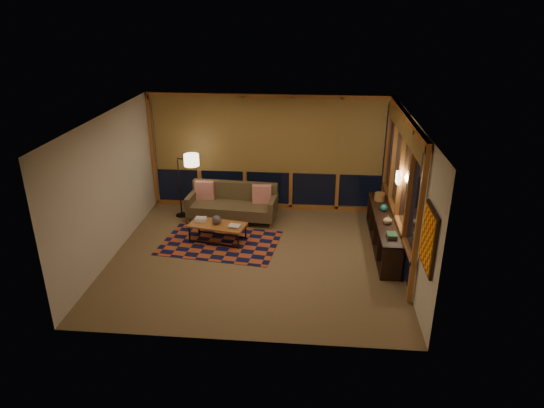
# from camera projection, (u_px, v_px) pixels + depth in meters

# --- Properties ---
(floor) EXTENTS (5.50, 5.00, 0.01)m
(floor) POSITION_uv_depth(u_px,v_px,m) (256.00, 257.00, 9.36)
(floor) COLOR olive
(floor) RESTS_ON ground
(ceiling) EXTENTS (5.50, 5.00, 0.01)m
(ceiling) POSITION_uv_depth(u_px,v_px,m) (254.00, 119.00, 8.31)
(ceiling) COLOR silver
(ceiling) RESTS_ON walls
(walls) EXTENTS (5.51, 5.01, 2.70)m
(walls) POSITION_uv_depth(u_px,v_px,m) (255.00, 192.00, 8.83)
(walls) COLOR beige
(walls) RESTS_ON floor
(window_wall_back) EXTENTS (5.30, 0.16, 2.60)m
(window_wall_back) POSITION_uv_depth(u_px,v_px,m) (268.00, 153.00, 11.07)
(window_wall_back) COLOR #AD5F2F
(window_wall_back) RESTS_ON walls
(window_wall_right) EXTENTS (0.16, 3.70, 2.60)m
(window_wall_right) POSITION_uv_depth(u_px,v_px,m) (399.00, 185.00, 9.17)
(window_wall_right) COLOR #AD5F2F
(window_wall_right) RESTS_ON walls
(wall_art) EXTENTS (0.06, 0.74, 0.94)m
(wall_art) POSITION_uv_depth(u_px,v_px,m) (428.00, 239.00, 6.87)
(wall_art) COLOR red
(wall_art) RESTS_ON walls
(wall_sconce) EXTENTS (0.12, 0.18, 0.22)m
(wall_sconce) POSITION_uv_depth(u_px,v_px,m) (398.00, 178.00, 8.95)
(wall_sconce) COLOR #FFE3B2
(wall_sconce) RESTS_ON walls
(sofa) EXTENTS (1.99, 0.93, 0.79)m
(sofa) POSITION_uv_depth(u_px,v_px,m) (232.00, 203.00, 10.80)
(sofa) COLOR brown
(sofa) RESTS_ON floor
(pillow_left) EXTENTS (0.43, 0.16, 0.43)m
(pillow_left) POSITION_uv_depth(u_px,v_px,m) (205.00, 190.00, 10.98)
(pillow_left) COLOR red
(pillow_left) RESTS_ON sofa
(pillow_right) EXTENTS (0.43, 0.16, 0.42)m
(pillow_right) POSITION_uv_depth(u_px,v_px,m) (262.00, 194.00, 10.75)
(pillow_right) COLOR red
(pillow_right) RESTS_ON sofa
(area_rug) EXTENTS (2.49, 1.81, 0.01)m
(area_rug) POSITION_uv_depth(u_px,v_px,m) (220.00, 243.00, 9.89)
(area_rug) COLOR #A44825
(area_rug) RESTS_ON floor
(coffee_table) EXTENTS (1.23, 0.75, 0.38)m
(coffee_table) POSITION_uv_depth(u_px,v_px,m) (218.00, 233.00, 9.91)
(coffee_table) COLOR #AD5F2F
(coffee_table) RESTS_ON floor
(book_stack_a) EXTENTS (0.22, 0.18, 0.06)m
(book_stack_a) POSITION_uv_depth(u_px,v_px,m) (201.00, 220.00, 9.96)
(book_stack_a) COLOR silver
(book_stack_a) RESTS_ON coffee_table
(book_stack_b) EXTENTS (0.26, 0.22, 0.05)m
(book_stack_b) POSITION_uv_depth(u_px,v_px,m) (235.00, 226.00, 9.70)
(book_stack_b) COLOR silver
(book_stack_b) RESTS_ON coffee_table
(ceramic_pot) EXTENTS (0.19, 0.19, 0.19)m
(ceramic_pot) POSITION_uv_depth(u_px,v_px,m) (217.00, 220.00, 9.81)
(ceramic_pot) COLOR #282929
(ceramic_pot) RESTS_ON coffee_table
(floor_lamp) EXTENTS (0.57, 0.44, 1.51)m
(floor_lamp) POSITION_uv_depth(u_px,v_px,m) (179.00, 185.00, 10.88)
(floor_lamp) COLOR black
(floor_lamp) RESTS_ON floor
(bookshelf) EXTENTS (0.40, 2.64, 0.66)m
(bookshelf) POSITION_uv_depth(u_px,v_px,m) (384.00, 232.00, 9.63)
(bookshelf) COLOR black
(bookshelf) RESTS_ON floor
(basket) EXTENTS (0.27, 0.27, 0.16)m
(basket) POSITION_uv_depth(u_px,v_px,m) (380.00, 197.00, 10.25)
(basket) COLOR olive
(basket) RESTS_ON bookshelf
(teal_bowl) EXTENTS (0.17, 0.17, 0.14)m
(teal_bowl) POSITION_uv_depth(u_px,v_px,m) (384.00, 208.00, 9.72)
(teal_bowl) COLOR #186E6F
(teal_bowl) RESTS_ON bookshelf
(vase) EXTENTS (0.19, 0.19, 0.17)m
(vase) POSITION_uv_depth(u_px,v_px,m) (388.00, 220.00, 9.17)
(vase) COLOR tan
(vase) RESTS_ON bookshelf
(shelf_book_stack) EXTENTS (0.16, 0.22, 0.06)m
(shelf_book_stack) POSITION_uv_depth(u_px,v_px,m) (392.00, 236.00, 8.66)
(shelf_book_stack) COLOR silver
(shelf_book_stack) RESTS_ON bookshelf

